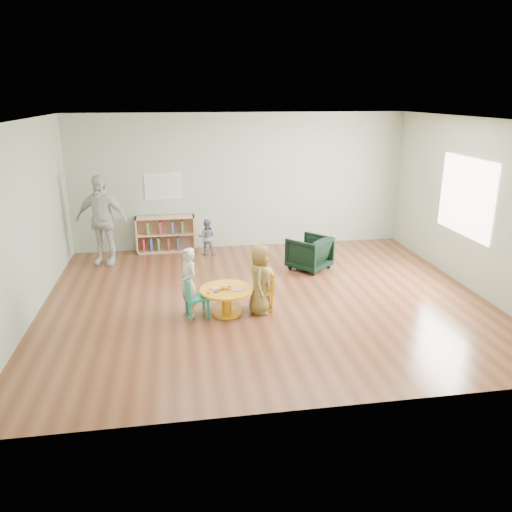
{
  "coord_description": "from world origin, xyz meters",
  "views": [
    {
      "loc": [
        -1.33,
        -7.33,
        3.15
      ],
      "look_at": [
        -0.2,
        -0.3,
        0.83
      ],
      "focal_mm": 35.0,
      "sensor_mm": 36.0,
      "label": 1
    }
  ],
  "objects_px": {
    "kid_chair_right": "(265,289)",
    "toddler": "(207,237)",
    "armchair": "(309,253)",
    "adult_caretaker": "(102,220)",
    "activity_table": "(227,297)",
    "kid_chair_left": "(194,296)",
    "bookshelf": "(165,234)",
    "child_right": "(260,279)",
    "child_left": "(188,283)"
  },
  "relations": [
    {
      "from": "kid_chair_right",
      "to": "toddler",
      "type": "distance_m",
      "value": 2.97
    },
    {
      "from": "armchair",
      "to": "adult_caretaker",
      "type": "bearing_deg",
      "value": -55.14
    },
    {
      "from": "activity_table",
      "to": "kid_chair_left",
      "type": "height_order",
      "value": "kid_chair_left"
    },
    {
      "from": "bookshelf",
      "to": "adult_caretaker",
      "type": "xyz_separation_m",
      "value": [
        -1.16,
        -0.6,
        0.5
      ]
    },
    {
      "from": "adult_caretaker",
      "to": "bookshelf",
      "type": "bearing_deg",
      "value": 42.91
    },
    {
      "from": "child_right",
      "to": "adult_caretaker",
      "type": "xyz_separation_m",
      "value": [
        -2.6,
        2.76,
        0.33
      ]
    },
    {
      "from": "child_left",
      "to": "toddler",
      "type": "height_order",
      "value": "child_left"
    },
    {
      "from": "kid_chair_right",
      "to": "child_right",
      "type": "height_order",
      "value": "child_right"
    },
    {
      "from": "activity_table",
      "to": "kid_chair_left",
      "type": "distance_m",
      "value": 0.49
    },
    {
      "from": "kid_chair_right",
      "to": "child_right",
      "type": "relative_size",
      "value": 0.58
    },
    {
      "from": "child_left",
      "to": "activity_table",
      "type": "bearing_deg",
      "value": 63.35
    },
    {
      "from": "activity_table",
      "to": "toddler",
      "type": "distance_m",
      "value": 2.95
    },
    {
      "from": "kid_chair_right",
      "to": "armchair",
      "type": "height_order",
      "value": "armchair"
    },
    {
      "from": "activity_table",
      "to": "adult_caretaker",
      "type": "bearing_deg",
      "value": 127.44
    },
    {
      "from": "activity_table",
      "to": "adult_caretaker",
      "type": "xyz_separation_m",
      "value": [
        -2.1,
        2.74,
        0.59
      ]
    },
    {
      "from": "toddler",
      "to": "adult_caretaker",
      "type": "height_order",
      "value": "adult_caretaker"
    },
    {
      "from": "activity_table",
      "to": "toddler",
      "type": "height_order",
      "value": "toddler"
    },
    {
      "from": "kid_chair_right",
      "to": "kid_chair_left",
      "type": "bearing_deg",
      "value": 97.58
    },
    {
      "from": "child_left",
      "to": "toddler",
      "type": "distance_m",
      "value": 2.96
    },
    {
      "from": "activity_table",
      "to": "kid_chair_right",
      "type": "distance_m",
      "value": 0.61
    },
    {
      "from": "activity_table",
      "to": "child_right",
      "type": "xyz_separation_m",
      "value": [
        0.5,
        -0.02,
        0.25
      ]
    },
    {
      "from": "kid_chair_right",
      "to": "armchair",
      "type": "distance_m",
      "value": 2.05
    },
    {
      "from": "child_left",
      "to": "child_right",
      "type": "height_order",
      "value": "child_right"
    },
    {
      "from": "kid_chair_left",
      "to": "child_right",
      "type": "height_order",
      "value": "child_right"
    },
    {
      "from": "armchair",
      "to": "kid_chair_left",
      "type": "bearing_deg",
      "value": -2.02
    },
    {
      "from": "kid_chair_left",
      "to": "child_left",
      "type": "distance_m",
      "value": 0.21
    },
    {
      "from": "kid_chair_left",
      "to": "toddler",
      "type": "relative_size",
      "value": 0.82
    },
    {
      "from": "toddler",
      "to": "activity_table",
      "type": "bearing_deg",
      "value": 100.81
    },
    {
      "from": "kid_chair_right",
      "to": "armchair",
      "type": "bearing_deg",
      "value": -31.16
    },
    {
      "from": "armchair",
      "to": "toddler",
      "type": "distance_m",
      "value": 2.18
    },
    {
      "from": "toddler",
      "to": "armchair",
      "type": "bearing_deg",
      "value": 156.33
    },
    {
      "from": "bookshelf",
      "to": "child_left",
      "type": "bearing_deg",
      "value": -83.35
    },
    {
      "from": "kid_chair_right",
      "to": "toddler",
      "type": "bearing_deg",
      "value": 16.21
    },
    {
      "from": "child_right",
      "to": "adult_caretaker",
      "type": "distance_m",
      "value": 3.81
    },
    {
      "from": "kid_chair_left",
      "to": "child_left",
      "type": "xyz_separation_m",
      "value": [
        -0.07,
        0.06,
        0.19
      ]
    },
    {
      "from": "kid_chair_right",
      "to": "child_left",
      "type": "distance_m",
      "value": 1.17
    },
    {
      "from": "kid_chair_right",
      "to": "adult_caretaker",
      "type": "xyz_separation_m",
      "value": [
        -2.7,
        2.68,
        0.53
      ]
    },
    {
      "from": "bookshelf",
      "to": "armchair",
      "type": "distance_m",
      "value": 3.11
    },
    {
      "from": "armchair",
      "to": "child_left",
      "type": "distance_m",
      "value": 2.89
    },
    {
      "from": "toddler",
      "to": "adult_caretaker",
      "type": "relative_size",
      "value": 0.44
    },
    {
      "from": "kid_chair_left",
      "to": "kid_chair_right",
      "type": "distance_m",
      "value": 1.09
    },
    {
      "from": "kid_chair_right",
      "to": "toddler",
      "type": "relative_size",
      "value": 0.82
    },
    {
      "from": "armchair",
      "to": "adult_caretaker",
      "type": "xyz_separation_m",
      "value": [
        -3.84,
        0.97,
        0.55
      ]
    },
    {
      "from": "bookshelf",
      "to": "armchair",
      "type": "relative_size",
      "value": 1.74
    },
    {
      "from": "child_right",
      "to": "bookshelf",
      "type": "bearing_deg",
      "value": 41.47
    },
    {
      "from": "kid_chair_right",
      "to": "child_left",
      "type": "relative_size",
      "value": 0.59
    },
    {
      "from": "kid_chair_left",
      "to": "bookshelf",
      "type": "distance_m",
      "value": 3.4
    },
    {
      "from": "activity_table",
      "to": "child_left",
      "type": "bearing_deg",
      "value": 177.49
    },
    {
      "from": "child_left",
      "to": "kid_chair_left",
      "type": "bearing_deg",
      "value": 26.02
    },
    {
      "from": "child_left",
      "to": "toddler",
      "type": "relative_size",
      "value": 1.39
    }
  ]
}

